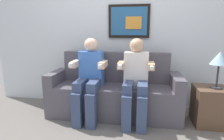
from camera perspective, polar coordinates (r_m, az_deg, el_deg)
ground_plane at (r=2.53m, az=-0.56°, el=-16.41°), size 5.53×5.53×0.00m
back_wall_assembly at (r=2.99m, az=2.01°, el=13.78°), size 4.25×0.10×2.60m
couch at (r=2.70m, az=0.59°, el=-7.32°), size 1.85×0.58×0.90m
person_on_left at (r=2.53m, az=-6.97°, el=-1.82°), size 0.46×0.56×1.11m
person_on_right at (r=2.43m, az=7.31°, el=-2.37°), size 0.46×0.56×1.11m
side_table_right at (r=2.75m, az=27.96°, el=-9.79°), size 0.40×0.40×0.50m
table_lamp at (r=2.60m, az=30.22°, el=2.70°), size 0.22×0.22×0.46m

